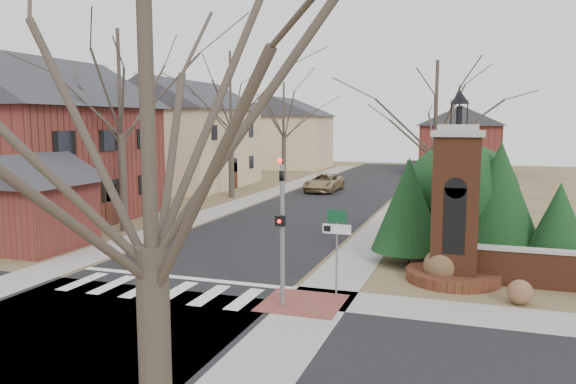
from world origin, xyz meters
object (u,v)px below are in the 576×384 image
at_px(pickup_truck, 324,183).
at_px(distant_car, 414,167).
at_px(traffic_signal_pole, 282,220).
at_px(brick_gate_monument, 455,219).
at_px(sign_post, 337,235).

xyz_separation_m(pickup_truck, distant_car, (5.00, 17.91, -0.01)).
xyz_separation_m(traffic_signal_pole, distant_car, (-0.90, 44.84, -1.90)).
bearing_deg(brick_gate_monument, traffic_signal_pole, -136.76).
height_order(brick_gate_monument, distant_car, brick_gate_monument).
relative_size(traffic_signal_pole, pickup_truck, 0.90).
height_order(traffic_signal_pole, brick_gate_monument, brick_gate_monument).
bearing_deg(sign_post, distant_car, 92.89).
distance_m(sign_post, pickup_truck, 26.54).
height_order(traffic_signal_pole, distant_car, traffic_signal_pole).
distance_m(sign_post, distant_car, 43.49).
xyz_separation_m(sign_post, brick_gate_monument, (3.41, 3.01, 0.22)).
distance_m(traffic_signal_pole, pickup_truck, 27.63).
xyz_separation_m(brick_gate_monument, pickup_truck, (-10.60, 22.50, -1.47)).
bearing_deg(sign_post, brick_gate_monument, 41.42).
height_order(brick_gate_monument, pickup_truck, brick_gate_monument).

